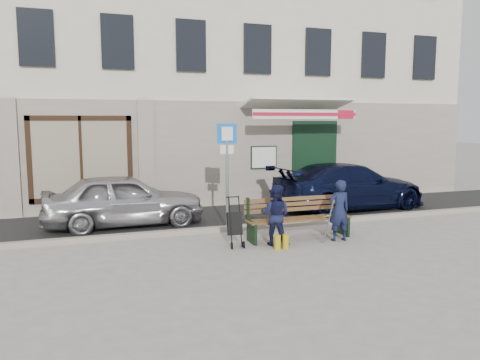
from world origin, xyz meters
name	(u,v)px	position (x,y,z in m)	size (l,w,h in m)	color
ground	(247,247)	(0.00, 0.00, 0.00)	(80.00, 80.00, 0.00)	#9E9991
asphalt_lane	(209,218)	(0.00, 3.10, 0.01)	(60.00, 3.20, 0.01)	#282828
curb	(226,229)	(0.00, 1.50, 0.06)	(60.00, 0.18, 0.12)	#9E9384
building	(169,55)	(0.01, 8.45, 4.97)	(20.00, 8.27, 10.00)	beige
car_silver	(124,200)	(-2.23, 2.83, 0.66)	(1.57, 3.90, 1.33)	#B4B3B8
car_navy	(349,186)	(4.26, 2.98, 0.69)	(1.92, 4.73, 1.37)	black
parking_sign	(227,159)	(0.10, 1.73, 1.69)	(0.46, 0.14, 2.54)	gray
bench	(297,219)	(1.28, 0.30, 0.46)	(2.40, 1.17, 0.98)	brown
man	(339,210)	(2.08, -0.14, 0.67)	(0.49, 0.32, 1.34)	#141A38
woman	(276,215)	(0.63, -0.02, 0.64)	(0.63, 0.49, 1.29)	#131636
stroller	(235,225)	(-0.22, 0.15, 0.46)	(0.33, 0.44, 1.04)	black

